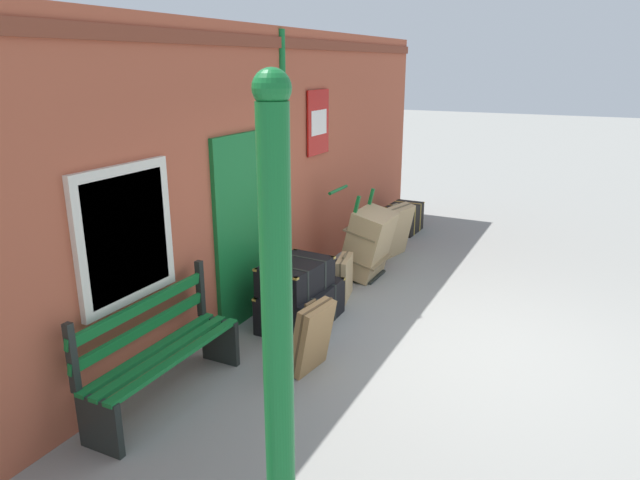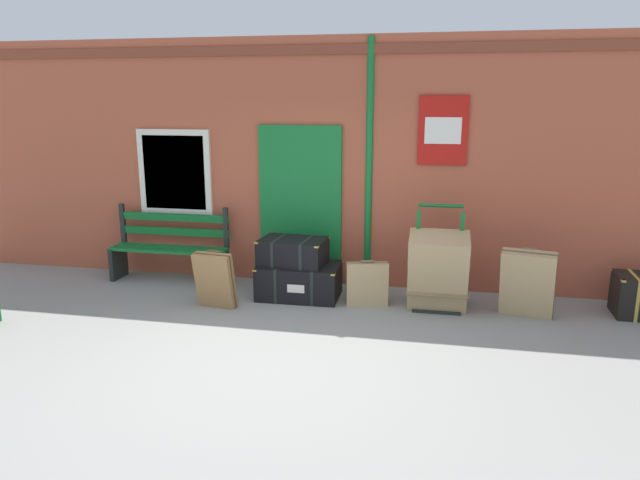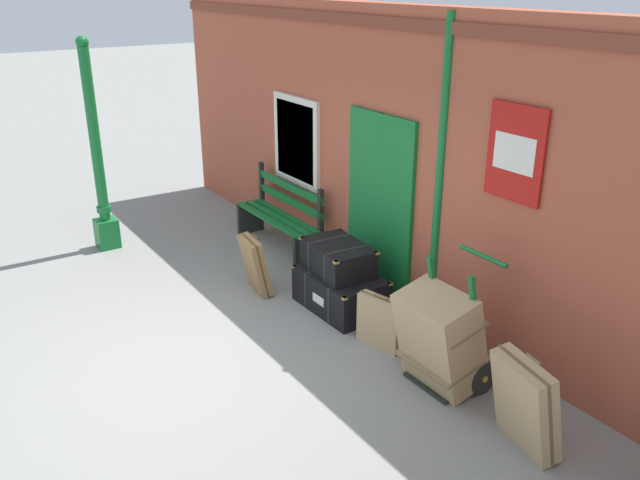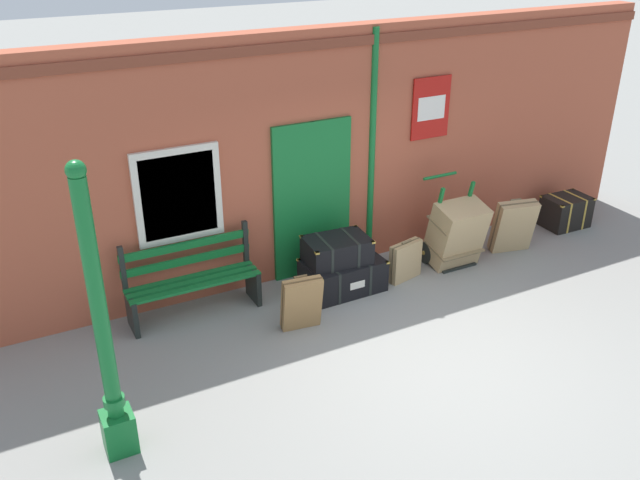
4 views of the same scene
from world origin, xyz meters
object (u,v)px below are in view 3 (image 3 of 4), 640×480
(suitcase_slate, at_px, (526,405))
(steamer_trunk_middle, at_px, (338,258))
(platform_bench, at_px, (281,217))
(suitcase_beige, at_px, (255,265))
(lamp_post, at_px, (99,173))
(porters_trolley, at_px, (453,353))
(steamer_trunk_base, at_px, (340,291))
(large_brown_trunk, at_px, (440,339))
(suitcase_brown, at_px, (380,322))

(suitcase_slate, bearing_deg, steamer_trunk_middle, 176.11)
(steamer_trunk_middle, relative_size, suitcase_slate, 1.05)
(platform_bench, relative_size, suitcase_slate, 1.98)
(suitcase_beige, bearing_deg, suitcase_slate, 6.67)
(lamp_post, xyz_separation_m, suitcase_slate, (5.92, 1.44, -0.65))
(suitcase_slate, bearing_deg, porters_trolley, 167.65)
(steamer_trunk_base, xyz_separation_m, large_brown_trunk, (1.70, -0.13, 0.27))
(porters_trolley, height_order, suitcase_brown, porters_trolley)
(platform_bench, distance_m, steamer_trunk_base, 1.93)
(steamer_trunk_base, distance_m, suitcase_beige, 1.07)
(steamer_trunk_base, xyz_separation_m, porters_trolley, (1.70, 0.05, 0.06))
(platform_bench, relative_size, suitcase_beige, 2.27)
(suitcase_slate, bearing_deg, platform_bench, 173.53)
(porters_trolley, bearing_deg, suitcase_beige, -166.16)
(steamer_trunk_base, bearing_deg, platform_bench, 169.49)
(steamer_trunk_middle, height_order, suitcase_beige, steamer_trunk_middle)
(suitcase_slate, bearing_deg, large_brown_trunk, 177.60)
(lamp_post, bearing_deg, large_brown_trunk, 16.73)
(suitcase_brown, bearing_deg, suitcase_beige, -165.63)
(steamer_trunk_middle, xyz_separation_m, suitcase_beige, (-0.80, -0.61, -0.24))
(platform_bench, distance_m, steamer_trunk_middle, 1.84)
(steamer_trunk_base, relative_size, suitcase_beige, 1.44)
(platform_bench, bearing_deg, large_brown_trunk, -7.59)
(suitcase_brown, xyz_separation_m, suitcase_beige, (-1.75, -0.45, 0.08))
(platform_bench, bearing_deg, suitcase_beige, -43.04)
(porters_trolley, bearing_deg, platform_bench, 175.20)
(suitcase_beige, bearing_deg, large_brown_trunk, 10.10)
(platform_bench, height_order, steamer_trunk_base, platform_bench)
(platform_bench, xyz_separation_m, steamer_trunk_middle, (1.81, -0.33, 0.14))
(steamer_trunk_middle, bearing_deg, platform_bench, 169.63)
(suitcase_brown, bearing_deg, steamer_trunk_middle, 170.65)
(lamp_post, distance_m, platform_bench, 2.45)
(lamp_post, bearing_deg, suitcase_slate, 13.66)
(porters_trolley, xyz_separation_m, suitcase_brown, (-0.83, -0.19, -0.01))
(porters_trolley, height_order, suitcase_beige, porters_trolley)
(steamer_trunk_middle, bearing_deg, steamer_trunk_base, -13.72)
(lamp_post, height_order, large_brown_trunk, lamp_post)
(lamp_post, height_order, platform_bench, lamp_post)
(steamer_trunk_base, height_order, suitcase_slate, suitcase_slate)
(platform_bench, distance_m, large_brown_trunk, 3.62)
(lamp_post, relative_size, large_brown_trunk, 2.91)
(platform_bench, xyz_separation_m, suitcase_slate, (4.58, -0.52, -0.05))
(steamer_trunk_base, bearing_deg, suitcase_brown, -8.95)
(platform_bench, xyz_separation_m, suitcase_beige, (1.00, -0.94, -0.10))
(platform_bench, height_order, suitcase_slate, platform_bench)
(lamp_post, height_order, steamer_trunk_middle, lamp_post)
(steamer_trunk_middle, bearing_deg, suitcase_slate, -3.89)
(steamer_trunk_middle, height_order, suitcase_slate, suitcase_slate)
(porters_trolley, distance_m, suitcase_slate, 1.03)
(platform_bench, distance_m, suitcase_brown, 2.81)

